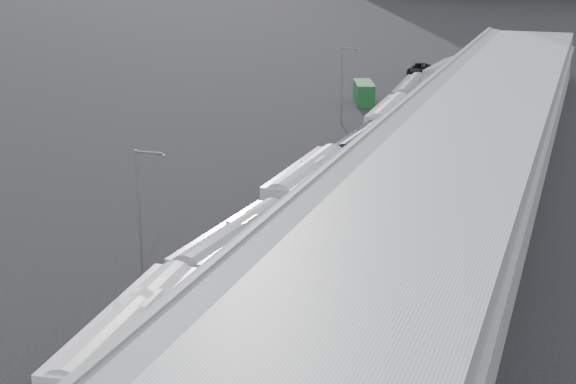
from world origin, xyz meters
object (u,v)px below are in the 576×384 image
at_px(bus_2, 129,351).
at_px(street_lamp_far, 343,80).
at_px(bus_6, 389,123).
at_px(shipping_container, 364,93).
at_px(bus_7, 411,99).
at_px(bus_5, 363,152).
at_px(bus_8, 443,78).
at_px(bus_3, 234,256).
at_px(suv, 419,69).
at_px(bus_4, 307,191).
at_px(street_lamp_near, 141,204).

bearing_deg(bus_2, street_lamp_far, 91.37).
relative_size(bus_6, street_lamp_far, 1.52).
xyz_separation_m(bus_2, bus_6, (0.15, 55.75, -0.01)).
xyz_separation_m(street_lamp_far, shipping_container, (-0.72, 12.39, -3.63)).
relative_size(bus_7, street_lamp_far, 1.56).
bearing_deg(bus_5, bus_6, 94.42).
bearing_deg(bus_8, bus_2, -86.55).
bearing_deg(bus_6, shipping_container, 110.52).
distance_m(bus_3, suv, 85.55).
bearing_deg(bus_6, bus_2, -91.83).
relative_size(bus_4, bus_7, 0.99).
distance_m(bus_3, street_lamp_near, 6.59).
height_order(bus_5, bus_6, bus_6).
bearing_deg(bus_5, shipping_container, 106.53).
height_order(bus_2, street_lamp_far, street_lamp_far).
bearing_deg(bus_4, bus_6, 90.11).
distance_m(bus_4, street_lamp_near, 17.64).
bearing_deg(street_lamp_far, bus_8, 74.55).
distance_m(bus_8, street_lamp_far, 26.81).
xyz_separation_m(bus_3, bus_6, (0.38, 41.97, 0.08)).
height_order(bus_2, bus_4, bus_4).
relative_size(bus_3, bus_6, 0.96).
bearing_deg(bus_3, bus_8, 93.66).
xyz_separation_m(bus_5, bus_7, (-1.06, 26.91, 0.16)).
bearing_deg(shipping_container, street_lamp_near, -108.76).
distance_m(bus_3, bus_6, 41.97).
height_order(bus_8, street_lamp_far, street_lamp_far).
bearing_deg(street_lamp_near, bus_2, -64.99).
distance_m(street_lamp_near, suv, 86.99).
bearing_deg(bus_3, shipping_container, 100.94).
bearing_deg(street_lamp_far, shipping_container, 93.32).
distance_m(bus_5, street_lamp_near, 31.57).
bearing_deg(bus_4, shipping_container, 99.69).
bearing_deg(bus_8, shipping_container, -116.64).
relative_size(bus_5, bus_6, 0.92).
bearing_deg(bus_7, bus_5, -91.27).
height_order(bus_6, street_lamp_far, street_lamp_far).
relative_size(bus_2, shipping_container, 2.05).
relative_size(bus_2, street_lamp_near, 1.60).
bearing_deg(bus_6, suv, 95.13).
relative_size(bus_4, suv, 2.16).
height_order(bus_2, suv, bus_2).
bearing_deg(suv, bus_3, -86.03).
xyz_separation_m(bus_3, bus_8, (0.85, 73.17, 0.08)).
bearing_deg(bus_6, bus_3, -92.19).
bearing_deg(street_lamp_near, bus_6, 82.28).
distance_m(bus_3, street_lamp_far, 48.06).
distance_m(bus_2, street_lamp_near, 13.95).
relative_size(shipping_container, suv, 1.05).
relative_size(bus_5, shipping_container, 1.86).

